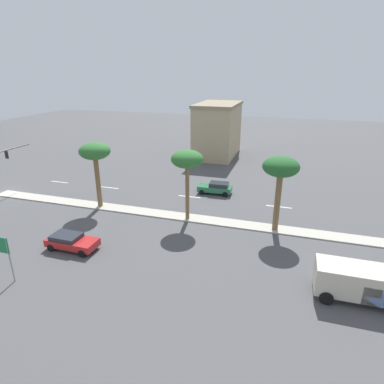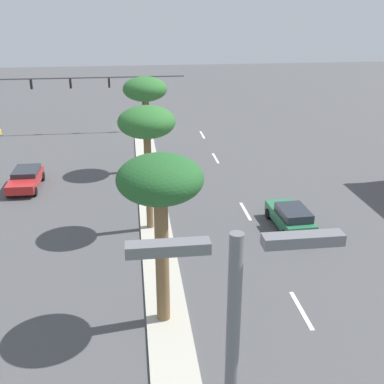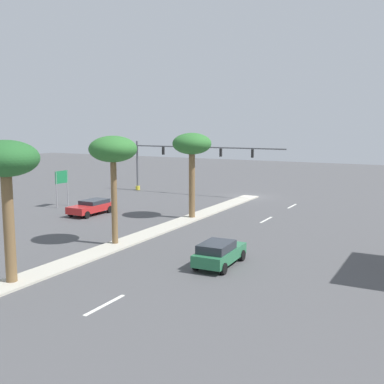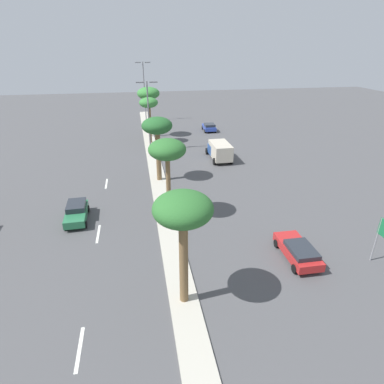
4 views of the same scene
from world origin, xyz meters
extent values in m
plane|color=#4C4C4F|center=(0.00, 28.83, 0.00)|extent=(160.00, 160.00, 0.00)
cube|color=#B7B2A3|center=(0.00, 37.07, 0.06)|extent=(1.80, 74.14, 0.12)
cube|color=silver|center=(-5.85, 4.00, 0.01)|extent=(0.20, 2.80, 0.01)
cube|color=silver|center=(-5.85, 11.68, 0.01)|extent=(0.20, 2.80, 0.01)
cube|color=silver|center=(-5.85, 22.81, 0.01)|extent=(0.20, 2.80, 0.01)
cube|color=silver|center=(-5.85, 33.40, 0.01)|extent=(0.20, 2.80, 0.01)
cube|color=black|center=(-0.58, 1.37, 4.92)|extent=(0.20, 0.32, 0.90)
sphere|color=#19D83F|center=(-0.58, 1.25, 4.62)|extent=(0.18, 0.18, 0.18)
cylinder|color=gray|center=(14.05, 15.63, 1.77)|extent=(0.10, 0.10, 3.54)
cube|color=tan|center=(-26.74, 21.39, 4.35)|extent=(11.33, 6.45, 8.69)
cube|color=gray|center=(-26.74, 21.39, 8.94)|extent=(11.63, 6.75, 0.50)
cylinder|color=brown|center=(0.02, 14.08, 2.98)|extent=(0.52, 0.52, 5.72)
ellipsoid|color=#2D6B2D|center=(0.02, 14.08, 6.42)|extent=(3.30, 3.30, 1.82)
cylinder|color=brown|center=(0.32, 24.52, 3.00)|extent=(0.40, 0.40, 5.77)
ellipsoid|color=#2D6B2D|center=(0.32, 24.52, 6.44)|extent=(3.16, 3.16, 1.74)
cylinder|color=brown|center=(0.17, 33.32, 2.96)|extent=(0.55, 0.55, 5.68)
ellipsoid|color=#235B28|center=(0.17, 33.32, 6.38)|extent=(3.32, 3.32, 1.82)
cube|color=red|center=(8.84, 16.86, 0.63)|extent=(1.94, 4.43, 0.62)
cube|color=#262B33|center=(8.84, 16.31, 1.11)|extent=(1.73, 2.44, 0.35)
cylinder|color=black|center=(7.96, 18.42, 0.32)|extent=(0.23, 0.64, 0.64)
cylinder|color=black|center=(9.76, 18.40, 0.32)|extent=(0.23, 0.64, 0.64)
cylinder|color=black|center=(7.93, 15.33, 0.32)|extent=(0.23, 0.64, 0.64)
cylinder|color=black|center=(9.72, 15.31, 0.32)|extent=(0.23, 0.64, 0.64)
cube|color=#287047|center=(-7.87, 25.46, 0.65)|extent=(1.90, 4.25, 0.65)
cube|color=#262B33|center=(-7.89, 25.98, 1.22)|extent=(1.65, 2.36, 0.48)
cylinder|color=black|center=(-6.99, 24.03, 0.32)|extent=(0.24, 0.65, 0.64)
cylinder|color=black|center=(-8.64, 23.96, 0.32)|extent=(0.24, 0.65, 0.64)
cylinder|color=black|center=(-7.10, 26.95, 0.32)|extent=(0.24, 0.65, 0.64)
cylinder|color=black|center=(-8.75, 26.89, 0.32)|extent=(0.24, 0.65, 0.64)
cube|color=#234C99|center=(8.83, 40.34, 1.11)|extent=(2.30, 2.11, 1.33)
cube|color=beige|center=(8.83, 38.69, 1.42)|extent=(2.30, 4.49, 1.95)
cylinder|color=black|center=(7.68, 37.24, 0.45)|extent=(0.28, 0.90, 0.90)
cylinder|color=black|center=(9.98, 37.24, 0.45)|extent=(0.28, 0.90, 0.90)
camera|label=1|loc=(29.38, 33.95, 14.55)|focal=30.47mm
camera|label=2|loc=(1.11, 50.10, 12.62)|focal=44.77mm
camera|label=3|loc=(-18.90, 49.56, 8.05)|focal=44.46mm
camera|label=4|loc=(-2.12, -0.47, 14.33)|focal=29.49mm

